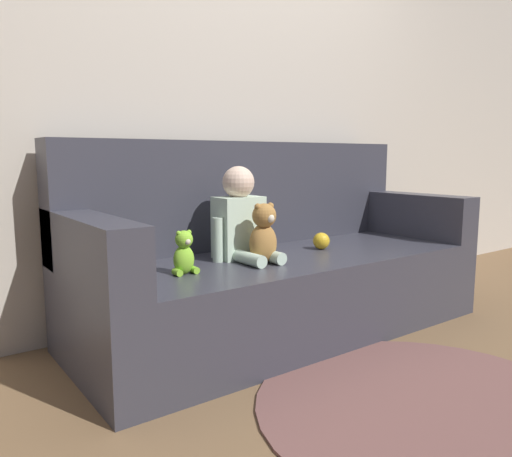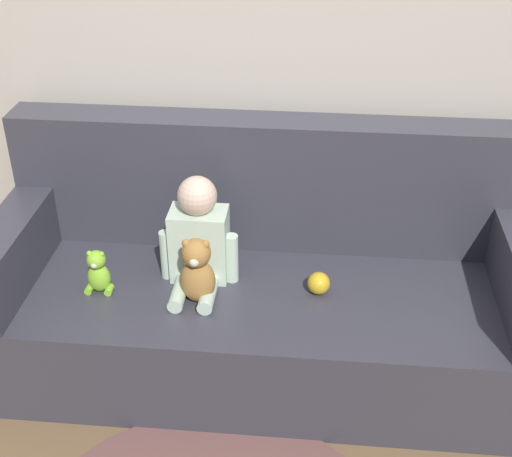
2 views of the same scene
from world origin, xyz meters
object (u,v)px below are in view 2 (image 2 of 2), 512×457
person_baby (199,238)px  toy_ball (319,283)px  couch (264,289)px  plush_toy_side (98,272)px  teddy_bear_brown (197,271)px

person_baby → toy_ball: bearing=-7.2°
couch → toy_ball: couch is taller
couch → plush_toy_side: 0.66m
couch → teddy_bear_brown: couch is taller
couch → person_baby: (-0.25, -0.04, 0.26)m
teddy_bear_brown → toy_ball: 0.47m
couch → toy_ball: (0.22, -0.10, 0.12)m
teddy_bear_brown → plush_toy_side: (-0.39, 0.03, -0.05)m
teddy_bear_brown → couch: bearing=40.6°
person_baby → teddy_bear_brown: (0.02, -0.15, -0.05)m
toy_ball → teddy_bear_brown: bearing=-168.1°
toy_ball → person_baby: bearing=172.8°
toy_ball → plush_toy_side: bearing=-175.3°
couch → toy_ball: 0.27m
person_baby → toy_ball: 0.49m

